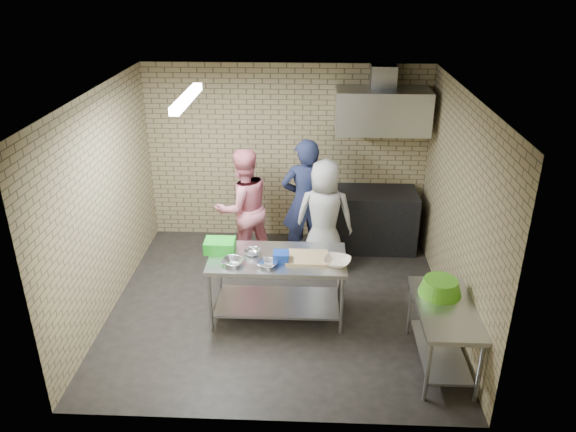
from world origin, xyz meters
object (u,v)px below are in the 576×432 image
at_px(woman_pink, 243,208).
at_px(woman_white, 324,216).
at_px(bottle_red, 384,113).
at_px(bottle_green, 412,114).
at_px(side_counter, 442,336).
at_px(stove, 375,220).
at_px(green_basin, 440,287).
at_px(prep_table, 278,286).
at_px(green_crate, 220,246).
at_px(blue_tub, 281,257).
at_px(man_navy, 305,202).

relative_size(woman_pink, woman_white, 1.06).
bearing_deg(bottle_red, bottle_green, 0.00).
distance_m(side_counter, stove, 2.79).
xyz_separation_m(green_basin, woman_pink, (-2.35, 1.93, 0.02)).
distance_m(prep_table, green_basin, 1.94).
relative_size(green_crate, bottle_red, 2.01).
relative_size(blue_tub, bottle_red, 1.00).
height_order(man_navy, woman_white, man_navy).
bearing_deg(side_counter, bottle_green, 90.00).
height_order(woman_pink, woman_white, woman_pink).
xyz_separation_m(side_counter, blue_tub, (-1.76, 0.76, 0.50)).
height_order(green_basin, woman_white, woman_white).
relative_size(bottle_green, woman_white, 0.09).
bearing_deg(man_navy, green_crate, 43.74).
relative_size(bottle_green, man_navy, 0.08).
distance_m(prep_table, man_navy, 1.54).
relative_size(green_basin, bottle_green, 3.07).
relative_size(blue_tub, woman_white, 0.11).
relative_size(side_counter, man_navy, 0.65).
distance_m(bottle_red, woman_pink, 2.43).
bearing_deg(bottle_green, green_basin, -90.42).
height_order(side_counter, blue_tub, blue_tub).
bearing_deg(bottle_green, prep_table, -130.34).
xyz_separation_m(green_crate, bottle_red, (2.11, 2.01, 1.14)).
height_order(side_counter, green_basin, green_basin).
height_order(stove, blue_tub, blue_tub).
xyz_separation_m(stove, bottle_red, (0.05, 0.24, 1.58)).
bearing_deg(woman_pink, bottle_red, 172.30).
distance_m(blue_tub, woman_white, 1.39).
distance_m(stove, woman_white, 1.11).
height_order(side_counter, green_crate, green_crate).
distance_m(bottle_green, woman_white, 1.97).
distance_m(bottle_green, woman_pink, 2.76).
height_order(stove, woman_white, woman_white).
xyz_separation_m(blue_tub, woman_pink, (-0.61, 1.41, -0.01)).
bearing_deg(man_navy, blue_tub, 71.94).
xyz_separation_m(prep_table, side_counter, (1.81, -0.86, -0.03)).
bearing_deg(blue_tub, green_crate, 163.65).
bearing_deg(bottle_red, side_counter, -82.38).
relative_size(stove, woman_pink, 0.70).
distance_m(green_basin, man_navy, 2.52).
bearing_deg(woman_white, green_crate, 41.85).
distance_m(green_crate, woman_white, 1.66).
bearing_deg(bottle_green, woman_pink, -161.00).
height_order(stove, green_crate, green_crate).
bearing_deg(bottle_green, bottle_red, 180.00).
height_order(prep_table, blue_tub, blue_tub).
height_order(bottle_red, woman_white, bottle_red).
bearing_deg(woman_white, man_navy, -39.18).
distance_m(green_crate, woman_pink, 1.20).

